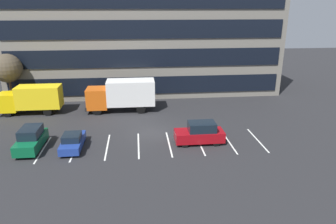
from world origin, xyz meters
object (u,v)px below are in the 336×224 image
at_px(box_truck_orange, 122,94).
at_px(suv_forest, 31,139).
at_px(sedan_navy, 73,141).
at_px(bare_tree, 7,68).
at_px(box_truck_yellow_all, 32,98).
at_px(suv_maroon, 200,133).

relative_size(box_truck_orange, suv_forest, 1.86).
height_order(sedan_navy, bare_tree, bare_tree).
bearing_deg(box_truck_orange, bare_tree, 166.13).
bearing_deg(box_truck_yellow_all, suv_forest, -73.98).
height_order(box_truck_orange, sedan_navy, box_truck_orange).
height_order(suv_forest, suv_maroon, suv_maroon).
bearing_deg(bare_tree, suv_forest, -64.52).
distance_m(suv_maroon, bare_tree, 25.36).
bearing_deg(box_truck_yellow_all, bare_tree, 136.43).
bearing_deg(suv_forest, box_truck_yellow_all, 106.02).
xyz_separation_m(suv_maroon, bare_tree, (-21.22, 13.35, 3.82)).
relative_size(suv_forest, bare_tree, 0.66).
height_order(suv_forest, sedan_navy, suv_forest).
bearing_deg(bare_tree, suv_maroon, -32.17).
xyz_separation_m(box_truck_orange, bare_tree, (-13.86, 3.42, 2.68)).
bearing_deg(box_truck_yellow_all, box_truck_orange, -0.91).
height_order(box_truck_orange, bare_tree, bare_tree).
bearing_deg(suv_maroon, sedan_navy, -179.73).
bearing_deg(suv_forest, suv_maroon, -0.87).
distance_m(box_truck_yellow_all, sedan_navy, 12.06).
distance_m(box_truck_orange, sedan_navy, 10.86).
xyz_separation_m(sedan_navy, bare_tree, (-9.84, 13.40, 4.10)).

